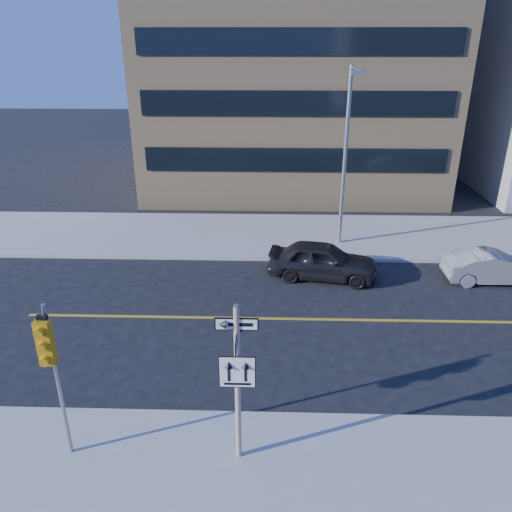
{
  "coord_description": "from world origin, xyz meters",
  "views": [
    {
      "loc": [
        0.67,
        -11.37,
        9.2
      ],
      "look_at": [
        0.21,
        4.0,
        2.44
      ],
      "focal_mm": 35.0,
      "sensor_mm": 36.0,
      "label": 1
    }
  ],
  "objects_px": {
    "traffic_signal": "(49,354)",
    "parked_car_a": "(323,260)",
    "streetlight_a": "(347,147)",
    "sign_pole": "(237,376)",
    "parked_car_b": "(494,267)"
  },
  "relations": [
    {
      "from": "parked_car_b",
      "to": "streetlight_a",
      "type": "bearing_deg",
      "value": 58.56
    },
    {
      "from": "sign_pole",
      "to": "parked_car_b",
      "type": "xyz_separation_m",
      "value": [
        9.77,
        9.75,
        -1.79
      ]
    },
    {
      "from": "sign_pole",
      "to": "streetlight_a",
      "type": "height_order",
      "value": "streetlight_a"
    },
    {
      "from": "sign_pole",
      "to": "traffic_signal",
      "type": "distance_m",
      "value": 4.05
    },
    {
      "from": "traffic_signal",
      "to": "parked_car_a",
      "type": "relative_size",
      "value": 0.89
    },
    {
      "from": "traffic_signal",
      "to": "parked_car_a",
      "type": "bearing_deg",
      "value": 55.82
    },
    {
      "from": "traffic_signal",
      "to": "streetlight_a",
      "type": "distance_m",
      "value": 15.72
    },
    {
      "from": "parked_car_a",
      "to": "streetlight_a",
      "type": "distance_m",
      "value": 5.33
    },
    {
      "from": "traffic_signal",
      "to": "parked_car_a",
      "type": "distance_m",
      "value": 12.4
    },
    {
      "from": "streetlight_a",
      "to": "traffic_signal",
      "type": "bearing_deg",
      "value": -120.8
    },
    {
      "from": "sign_pole",
      "to": "parked_car_b",
      "type": "bearing_deg",
      "value": 44.94
    },
    {
      "from": "traffic_signal",
      "to": "parked_car_b",
      "type": "height_order",
      "value": "traffic_signal"
    },
    {
      "from": "traffic_signal",
      "to": "streetlight_a",
      "type": "bearing_deg",
      "value": 59.2
    },
    {
      "from": "traffic_signal",
      "to": "streetlight_a",
      "type": "relative_size",
      "value": 0.5
    },
    {
      "from": "parked_car_b",
      "to": "streetlight_a",
      "type": "xyz_separation_m",
      "value": [
        -5.77,
        3.52,
        4.11
      ]
    }
  ]
}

